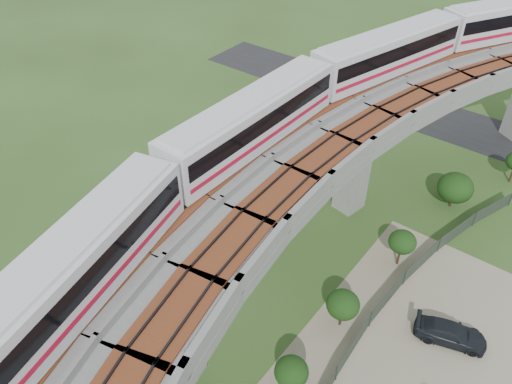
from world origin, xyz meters
TOP-DOWN VIEW (x-y plane):
  - ground at (0.00, 0.00)m, footprint 160.00×160.00m
  - asphalt_road at (0.00, 30.00)m, footprint 60.00×8.00m
  - viaduct at (3.84, 0.00)m, footprint 19.58×73.98m
  - metro_train at (0.79, 7.25)m, footprint 14.25×60.85m
  - fence at (9.75, 0.00)m, footprint 3.87×38.73m
  - tree_1 at (8.11, 16.00)m, footprint 3.06×3.06m
  - tree_2 at (7.45, 6.62)m, footprint 2.10×2.10m
  - tree_3 at (6.80, -1.11)m, footprint 2.27×2.27m
  - tree_4 at (6.81, -7.18)m, footprint 2.09×2.09m
  - car_dark at (13.23, 2.31)m, footprint 5.06×3.27m

SIDE VIEW (x-z plane):
  - ground at x=0.00m, z-range 0.00..0.00m
  - asphalt_road at x=0.00m, z-range 0.00..0.03m
  - car_dark at x=13.23m, z-range 0.04..1.40m
  - fence at x=9.75m, z-range 0.00..1.50m
  - tree_4 at x=6.81m, z-range 0.53..3.37m
  - tree_1 at x=8.11m, z-range 0.38..3.76m
  - tree_3 at x=6.80m, z-range 0.59..3.73m
  - tree_2 at x=7.45m, z-range 0.74..4.03m
  - viaduct at x=3.84m, z-range 3.35..14.75m
  - metro_train at x=0.79m, z-range 10.49..14.13m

